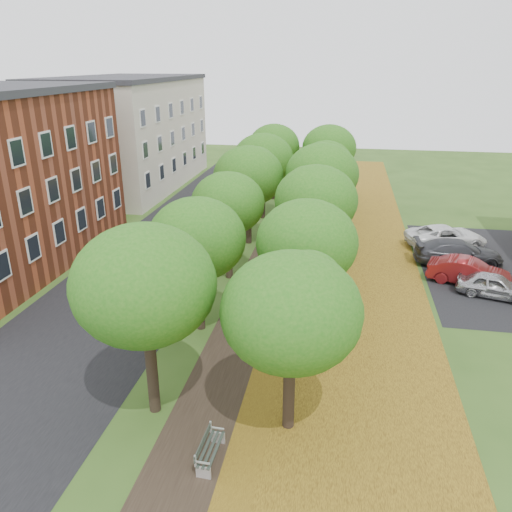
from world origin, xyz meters
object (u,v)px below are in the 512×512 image
at_px(car_red, 469,272).
at_px(car_white, 446,237).
at_px(bench, 209,449).
at_px(car_silver, 494,285).
at_px(car_grey, 458,253).

bearing_deg(car_red, car_white, 18.90).
height_order(car_red, car_white, car_white).
distance_m(bench, car_silver, 18.29).
relative_size(car_silver, car_white, 0.71).
xyz_separation_m(bench, car_silver, (11.84, 13.94, 0.23)).
bearing_deg(car_white, car_silver, 172.72).
bearing_deg(car_silver, car_red, 50.04).
bearing_deg(car_white, bench, 137.38).
bearing_deg(bench, car_grey, -28.01).
xyz_separation_m(bench, car_grey, (10.85, 18.39, 0.35)).
bearing_deg(car_white, car_red, 165.60).
bearing_deg(car_grey, car_silver, -170.66).
relative_size(bench, car_red, 0.39).
height_order(car_silver, car_grey, car_grey).
distance_m(bench, car_grey, 21.36).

